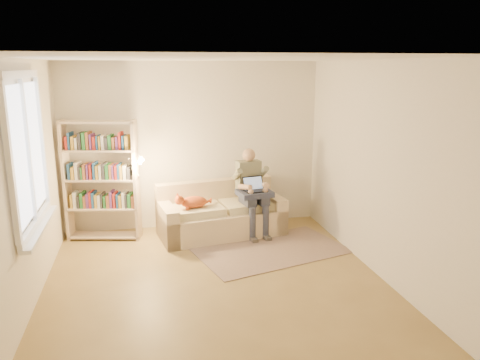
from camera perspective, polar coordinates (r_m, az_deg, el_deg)
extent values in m
plane|color=olive|center=(5.66, -2.82, -12.76)|extent=(4.50, 4.50, 0.00)
cube|color=white|center=(5.07, -3.17, 14.58)|extent=(4.00, 4.50, 0.02)
cube|color=silver|center=(5.29, -24.89, -0.94)|extent=(0.02, 4.50, 2.60)
cube|color=silver|center=(5.86, 16.71, 1.10)|extent=(0.02, 4.50, 2.60)
cube|color=silver|center=(7.40, -5.77, 4.15)|extent=(4.00, 0.02, 2.60)
cube|color=silver|center=(3.12, 3.72, -9.41)|extent=(4.00, 0.02, 2.60)
plane|color=white|center=(5.41, -24.51, 3.20)|extent=(0.00, 1.50, 1.50)
cube|color=white|center=(5.33, -25.26, 11.56)|extent=(0.05, 1.50, 0.08)
cube|color=white|center=(5.59, -23.61, -4.78)|extent=(0.05, 1.50, 0.08)
cube|color=white|center=(5.40, -24.41, 3.20)|extent=(0.04, 0.05, 1.50)
cube|color=white|center=(5.59, -23.16, -5.25)|extent=(0.12, 1.52, 0.04)
cube|color=beige|center=(7.19, -2.27, -5.17)|extent=(1.97, 1.11, 0.39)
cube|color=beige|center=(7.37, -3.11, -1.49)|extent=(1.87, 0.47, 0.40)
cube|color=beige|center=(6.96, -8.86, -5.26)|extent=(0.31, 0.86, 0.56)
cube|color=beige|center=(7.46, 3.84, -3.81)|extent=(0.31, 0.86, 0.56)
cube|color=beige|center=(6.95, -5.45, -3.71)|extent=(0.87, 0.67, 0.11)
cube|color=beige|center=(7.21, 0.99, -3.01)|extent=(0.87, 0.67, 0.11)
cube|color=gray|center=(7.17, 1.03, 0.45)|extent=(0.38, 0.25, 0.49)
sphere|color=tan|center=(7.08, 1.10, 3.07)|extent=(0.20, 0.20, 0.20)
cube|color=#343849|center=(7.00, 0.92, -2.37)|extent=(0.20, 0.42, 0.15)
cube|color=#343849|center=(7.08, 2.52, -2.20)|extent=(0.20, 0.42, 0.15)
cylinder|color=#343849|center=(6.92, 1.51, -5.36)|extent=(0.10, 0.10, 0.52)
cylinder|color=#343849|center=(7.00, 3.13, -5.15)|extent=(0.10, 0.10, 0.52)
ellipsoid|color=orange|center=(6.89, -5.41, -2.65)|extent=(0.42, 0.26, 0.17)
sphere|color=orange|center=(6.78, -7.15, -2.43)|extent=(0.14, 0.14, 0.14)
cylinder|color=orange|center=(6.99, -3.88, -2.67)|extent=(0.19, 0.07, 0.05)
cube|color=#2C334E|center=(6.98, 1.39, -1.65)|extent=(0.54, 0.47, 0.08)
cube|color=black|center=(6.94, 1.50, -1.33)|extent=(0.35, 0.27, 0.02)
cube|color=black|center=(7.01, 1.19, -0.39)|extent=(0.33, 0.15, 0.20)
plane|color=#8CA5CC|center=(7.01, 1.19, -0.39)|extent=(0.30, 0.16, 0.26)
cube|color=beige|center=(7.28, -20.38, -0.10)|extent=(0.09, 0.27, 1.78)
cube|color=beige|center=(6.99, -12.51, -0.10)|extent=(0.09, 0.27, 1.78)
cube|color=beige|center=(7.36, -16.08, -6.48)|extent=(1.09, 0.48, 0.03)
cube|color=beige|center=(7.22, -16.31, -3.25)|extent=(1.09, 0.48, 0.03)
cube|color=beige|center=(7.11, -16.54, 0.09)|extent=(1.09, 0.48, 0.03)
cube|color=beige|center=(7.03, -16.78, 3.53)|extent=(1.09, 0.48, 0.03)
cube|color=beige|center=(6.97, -17.01, 6.80)|extent=(1.09, 0.48, 0.03)
cube|color=#333338|center=(7.19, -16.37, -2.34)|extent=(0.93, 0.40, 0.21)
cube|color=#267233|center=(7.09, -16.61, 1.04)|extent=(0.93, 0.40, 0.21)
cube|color=#995933|center=(7.01, -16.85, 4.49)|extent=(0.93, 0.40, 0.21)
cylinder|color=silver|center=(7.00, -13.15, 0.36)|extent=(0.10, 0.10, 0.04)
cone|color=silver|center=(6.80, -12.22, 2.35)|extent=(0.14, 0.16, 0.15)
cube|color=gray|center=(6.65, 3.82, -8.54)|extent=(2.28, 1.70, 0.01)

